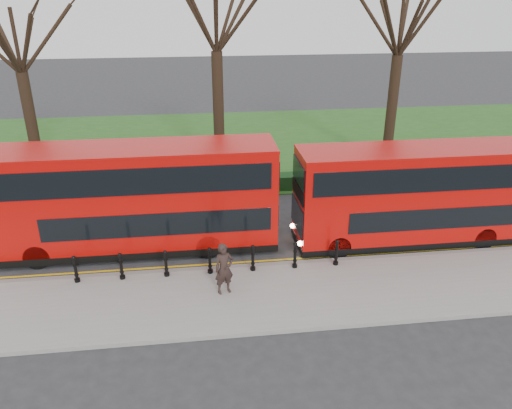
{
  "coord_description": "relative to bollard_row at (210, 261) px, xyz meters",
  "views": [
    {
      "loc": [
        0.63,
        -17.34,
        10.0
      ],
      "look_at": [
        2.89,
        0.5,
        2.0
      ],
      "focal_mm": 35.0,
      "sensor_mm": 36.0,
      "label": 1
    }
  ],
  "objects": [
    {
      "name": "ground",
      "position": [
        -0.94,
        1.35,
        -0.65
      ],
      "size": [
        120.0,
        120.0,
        0.0
      ],
      "primitive_type": "plane",
      "color": "#28282B",
      "rests_on": "ground"
    },
    {
      "name": "tree_right",
      "position": [
        11.06,
        11.35,
        7.76
      ],
      "size": [
        7.4,
        7.4,
        11.56
      ],
      "color": "black",
      "rests_on": "ground"
    },
    {
      "name": "bus_lead",
      "position": [
        -2.67,
        2.51,
        1.53
      ],
      "size": [
        10.89,
        2.5,
        4.33
      ],
      "color": "#B20A07",
      "rests_on": "ground"
    },
    {
      "name": "pavement",
      "position": [
        -0.94,
        -1.65,
        -0.58
      ],
      "size": [
        60.0,
        4.0,
        0.15
      ],
      "primitive_type": "cube",
      "color": "gray",
      "rests_on": "ground"
    },
    {
      "name": "grass_verge",
      "position": [
        -0.94,
        16.35,
        -0.62
      ],
      "size": [
        60.0,
        18.0,
        0.06
      ],
      "primitive_type": "cube",
      "color": "#204D19",
      "rests_on": "ground"
    },
    {
      "name": "kerb",
      "position": [
        -0.94,
        0.35,
        -0.58
      ],
      "size": [
        60.0,
        0.25,
        0.16
      ],
      "primitive_type": "cube",
      "color": "slate",
      "rests_on": "ground"
    },
    {
      "name": "tree_mid",
      "position": [
        1.06,
        11.35,
        8.22
      ],
      "size": [
        7.81,
        7.81,
        12.2
      ],
      "color": "black",
      "rests_on": "ground"
    },
    {
      "name": "tree_left",
      "position": [
        -8.94,
        11.35,
        7.08
      ],
      "size": [
        6.81,
        6.81,
        10.64
      ],
      "color": "black",
      "rests_on": "ground"
    },
    {
      "name": "yellow_line_outer",
      "position": [
        -0.94,
        0.65,
        -0.64
      ],
      "size": [
        60.0,
        0.1,
        0.01
      ],
      "primitive_type": "cube",
      "color": "yellow",
      "rests_on": "ground"
    },
    {
      "name": "yellow_line_inner",
      "position": [
        -0.94,
        0.85,
        -0.64
      ],
      "size": [
        60.0,
        0.1,
        0.01
      ],
      "primitive_type": "cube",
      "color": "yellow",
      "rests_on": "ground"
    },
    {
      "name": "bus_rear",
      "position": [
        8.72,
        1.78,
        1.4
      ],
      "size": [
        10.25,
        2.36,
        4.07
      ],
      "color": "#B20A07",
      "rests_on": "ground"
    },
    {
      "name": "hedge",
      "position": [
        -0.94,
        8.15,
        -0.25
      ],
      "size": [
        60.0,
        0.9,
        0.8
      ],
      "primitive_type": "cube",
      "color": "black",
      "rests_on": "ground"
    },
    {
      "name": "pedestrian",
      "position": [
        0.45,
        -1.33,
        0.43
      ],
      "size": [
        0.79,
        0.64,
        1.87
      ],
      "primitive_type": "imported",
      "rotation": [
        0.0,
        0.0,
        0.32
      ],
      "color": "black",
      "rests_on": "pavement"
    },
    {
      "name": "bollard_row",
      "position": [
        0.0,
        0.0,
        0.0
      ],
      "size": [
        9.72,
        0.15,
        1.0
      ],
      "color": "black",
      "rests_on": "pavement"
    }
  ]
}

